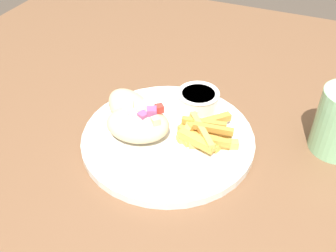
{
  "coord_description": "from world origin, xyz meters",
  "views": [
    {
      "loc": [
        0.22,
        -0.47,
        1.17
      ],
      "look_at": [
        0.03,
        -0.03,
        0.77
      ],
      "focal_mm": 42.0,
      "sensor_mm": 36.0,
      "label": 1
    }
  ],
  "objects_px": {
    "pita_sandwich_far": "(133,112)",
    "sauce_ramekin": "(198,100)",
    "plate": "(168,137)",
    "pita_sandwich_near": "(138,124)",
    "fries_pile": "(204,134)"
  },
  "relations": [
    {
      "from": "pita_sandwich_far",
      "to": "fries_pile",
      "type": "height_order",
      "value": "pita_sandwich_far"
    },
    {
      "from": "pita_sandwich_far",
      "to": "sauce_ramekin",
      "type": "relative_size",
      "value": 1.99
    },
    {
      "from": "pita_sandwich_near",
      "to": "sauce_ramekin",
      "type": "distance_m",
      "value": 0.12
    },
    {
      "from": "plate",
      "to": "pita_sandwich_far",
      "type": "bearing_deg",
      "value": 172.87
    },
    {
      "from": "pita_sandwich_near",
      "to": "sauce_ramekin",
      "type": "xyz_separation_m",
      "value": [
        0.06,
        0.1,
        -0.0
      ]
    },
    {
      "from": "plate",
      "to": "pita_sandwich_far",
      "type": "relative_size",
      "value": 1.93
    },
    {
      "from": "pita_sandwich_near",
      "to": "sauce_ramekin",
      "type": "height_order",
      "value": "pita_sandwich_near"
    },
    {
      "from": "pita_sandwich_far",
      "to": "sauce_ramekin",
      "type": "distance_m",
      "value": 0.12
    },
    {
      "from": "plate",
      "to": "pita_sandwich_far",
      "type": "height_order",
      "value": "pita_sandwich_far"
    },
    {
      "from": "plate",
      "to": "sauce_ramekin",
      "type": "bearing_deg",
      "value": 76.23
    },
    {
      "from": "plate",
      "to": "pita_sandwich_far",
      "type": "distance_m",
      "value": 0.07
    },
    {
      "from": "pita_sandwich_far",
      "to": "fries_pile",
      "type": "bearing_deg",
      "value": 38.83
    },
    {
      "from": "plate",
      "to": "fries_pile",
      "type": "height_order",
      "value": "fries_pile"
    },
    {
      "from": "fries_pile",
      "to": "sauce_ramekin",
      "type": "distance_m",
      "value": 0.08
    },
    {
      "from": "plate",
      "to": "fries_pile",
      "type": "relative_size",
      "value": 2.69
    }
  ]
}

